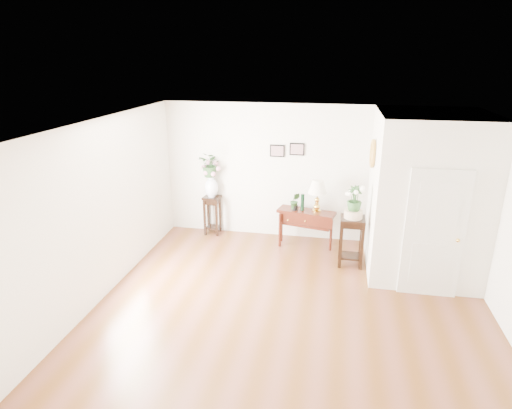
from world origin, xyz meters
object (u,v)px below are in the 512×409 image
(table_lamp, at_px, (317,195))
(plant_stand_b, at_px, (351,241))
(console_table, at_px, (306,228))
(plant_stand_a, at_px, (212,215))

(table_lamp, relative_size, plant_stand_b, 0.71)
(console_table, height_order, plant_stand_b, plant_stand_b)
(table_lamp, height_order, plant_stand_b, table_lamp)
(table_lamp, bearing_deg, plant_stand_a, 172.93)
(plant_stand_a, relative_size, plant_stand_b, 0.92)
(console_table, distance_m, plant_stand_a, 2.05)
(console_table, relative_size, plant_stand_b, 1.24)
(console_table, bearing_deg, plant_stand_a, -175.14)
(console_table, relative_size, plant_stand_a, 1.35)
(plant_stand_a, distance_m, plant_stand_b, 3.06)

